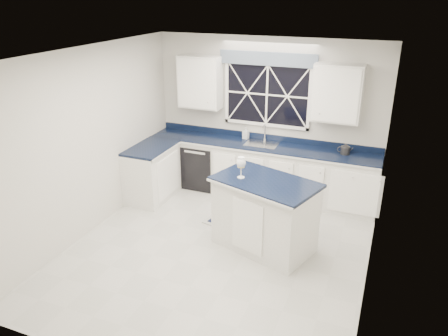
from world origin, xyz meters
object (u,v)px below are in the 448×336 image
at_px(dishwasher, 203,164).
at_px(wine_glass, 241,164).
at_px(kettle, 345,149).
at_px(faucet, 265,132).
at_px(soap_bottle, 246,133).
at_px(island, 265,214).

relative_size(dishwasher, wine_glass, 2.75).
height_order(dishwasher, kettle, kettle).
bearing_deg(faucet, wine_glass, -83.09).
bearing_deg(wine_glass, soap_bottle, 107.19).
relative_size(wine_glass, soap_bottle, 1.42).
distance_m(faucet, island, 1.97).
bearing_deg(kettle, faucet, 168.71).
xyz_separation_m(island, wine_glass, (-0.35, -0.03, 0.72)).
relative_size(faucet, soap_bottle, 1.44).
distance_m(dishwasher, soap_bottle, 1.01).
bearing_deg(soap_bottle, wine_glass, -72.81).
bearing_deg(wine_glass, kettle, 55.46).
xyz_separation_m(wine_glass, soap_bottle, (-0.57, 1.84, -0.19)).
relative_size(island, soap_bottle, 7.45).
bearing_deg(wine_glass, island, 5.14).
bearing_deg(dishwasher, faucet, 10.02).
height_order(kettle, wine_glass, wine_glass).
xyz_separation_m(faucet, kettle, (1.39, -0.13, -0.08)).
bearing_deg(dishwasher, wine_glass, -50.99).
relative_size(faucet, wine_glass, 1.01).
distance_m(dishwasher, island, 2.31).
bearing_deg(island, dishwasher, 154.38).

